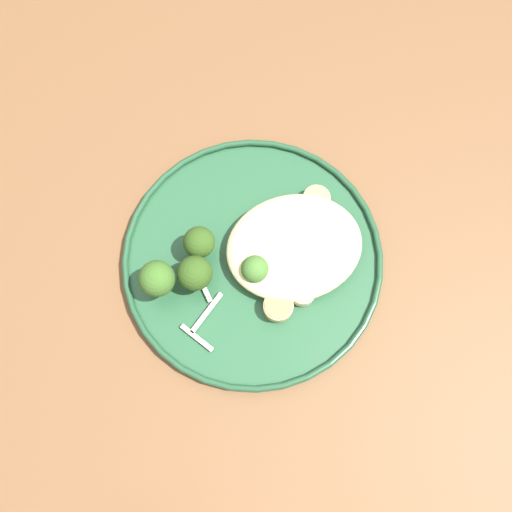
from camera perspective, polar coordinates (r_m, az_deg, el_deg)
The scene contains 18 objects.
ground at distance 1.38m, azimuth -1.03°, elevation -10.67°, with size 6.00×6.00×0.00m, color #665B51.
wooden_dining_table at distance 0.72m, azimuth -1.95°, elevation -5.98°, with size 1.40×1.00×0.74m.
dinner_plate at distance 0.65m, azimuth 0.00°, elevation -0.28°, with size 0.29×0.29×0.02m.
noodle_bed at distance 0.63m, azimuth 4.13°, elevation 0.99°, with size 0.15×0.12×0.03m.
seared_scallop_tiny_bay at distance 0.65m, azimuth 7.06°, elevation 2.74°, with size 0.03×0.03×0.02m.
seared_scallop_tilted_round at distance 0.62m, azimuth 4.97°, elevation -3.61°, with size 0.03×0.03×0.02m.
seared_scallop_large_seared at distance 0.64m, azimuth 5.23°, elevation 0.82°, with size 0.02×0.02×0.02m.
seared_scallop_right_edge at distance 0.66m, azimuth 6.28°, elevation 5.63°, with size 0.03×0.03×0.02m.
seared_scallop_center_golden at distance 0.62m, azimuth 2.55°, elevation -4.93°, with size 0.03×0.03×0.02m.
seared_scallop_half_hidden at distance 0.64m, azimuth 4.41°, elevation 2.47°, with size 0.03×0.03×0.02m.
seared_scallop_rear_pale at distance 0.65m, azimuth 2.69°, elevation 3.96°, with size 0.03×0.03×0.02m.
broccoli_floret_near_rim at distance 0.61m, azimuth -9.36°, elevation -2.18°, with size 0.04×0.04×0.06m.
broccoli_floret_beside_noodles at distance 0.62m, azimuth -5.27°, elevation 1.40°, with size 0.03×0.03×0.05m.
broccoli_floret_split_head at distance 0.61m, azimuth -5.71°, elevation -1.63°, with size 0.04×0.04×0.05m.
broccoli_floret_tall_stalk at distance 0.62m, azimuth 0.25°, elevation -1.28°, with size 0.03×0.03×0.04m.
onion_sliver_pale_crescent at distance 0.64m, azimuth -5.22°, elevation -2.19°, with size 0.06×0.01×0.00m, color silver.
onion_sliver_short_strip at distance 0.62m, azimuth -5.49°, elevation -7.95°, with size 0.04×0.01×0.00m, color silver.
onion_sliver_curled_piece at distance 0.63m, azimuth -4.55°, elevation -5.53°, with size 0.05×0.01×0.00m, color silver.
Camera 1 is at (-0.00, -0.13, 1.37)m, focal length 40.57 mm.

